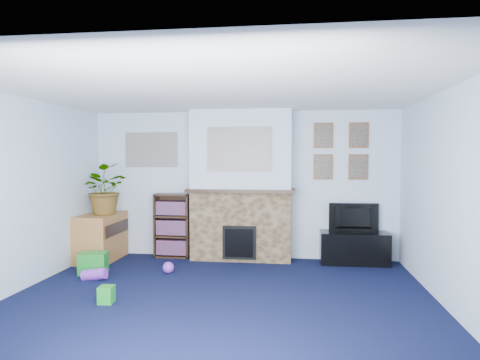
# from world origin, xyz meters

# --- Properties ---
(floor) EXTENTS (5.00, 4.50, 0.01)m
(floor) POSITION_xyz_m (0.00, 0.00, 0.00)
(floor) COLOR black
(floor) RESTS_ON ground
(ceiling) EXTENTS (5.00, 4.50, 0.01)m
(ceiling) POSITION_xyz_m (0.00, 0.00, 2.40)
(ceiling) COLOR white
(ceiling) RESTS_ON wall_back
(wall_back) EXTENTS (5.00, 0.04, 2.40)m
(wall_back) POSITION_xyz_m (0.00, 2.25, 1.20)
(wall_back) COLOR silver
(wall_back) RESTS_ON ground
(wall_front) EXTENTS (5.00, 0.04, 2.40)m
(wall_front) POSITION_xyz_m (0.00, -2.25, 1.20)
(wall_front) COLOR silver
(wall_front) RESTS_ON ground
(wall_left) EXTENTS (0.04, 4.50, 2.40)m
(wall_left) POSITION_xyz_m (-2.50, 0.00, 1.20)
(wall_left) COLOR silver
(wall_left) RESTS_ON ground
(wall_right) EXTENTS (0.04, 4.50, 2.40)m
(wall_right) POSITION_xyz_m (2.50, 0.00, 1.20)
(wall_right) COLOR silver
(wall_right) RESTS_ON ground
(chimney_breast) EXTENTS (1.72, 0.50, 2.40)m
(chimney_breast) POSITION_xyz_m (0.00, 2.05, 1.18)
(chimney_breast) COLOR brown
(chimney_breast) RESTS_ON ground
(collage_main) EXTENTS (1.00, 0.03, 0.68)m
(collage_main) POSITION_xyz_m (0.00, 1.84, 1.78)
(collage_main) COLOR gray
(collage_main) RESTS_ON chimney_breast
(collage_left) EXTENTS (0.90, 0.03, 0.58)m
(collage_left) POSITION_xyz_m (-1.55, 2.23, 1.78)
(collage_left) COLOR gray
(collage_left) RESTS_ON wall_back
(portrait_tl) EXTENTS (0.30, 0.03, 0.40)m
(portrait_tl) POSITION_xyz_m (1.30, 2.23, 2.00)
(portrait_tl) COLOR brown
(portrait_tl) RESTS_ON wall_back
(portrait_tr) EXTENTS (0.30, 0.03, 0.40)m
(portrait_tr) POSITION_xyz_m (1.85, 2.23, 2.00)
(portrait_tr) COLOR brown
(portrait_tr) RESTS_ON wall_back
(portrait_bl) EXTENTS (0.30, 0.03, 0.40)m
(portrait_bl) POSITION_xyz_m (1.30, 2.23, 1.50)
(portrait_bl) COLOR brown
(portrait_bl) RESTS_ON wall_back
(portrait_br) EXTENTS (0.30, 0.03, 0.40)m
(portrait_br) POSITION_xyz_m (1.85, 2.23, 1.50)
(portrait_br) COLOR brown
(portrait_br) RESTS_ON wall_back
(tv_stand) EXTENTS (1.04, 0.44, 0.49)m
(tv_stand) POSITION_xyz_m (1.78, 2.03, 0.23)
(tv_stand) COLOR black
(tv_stand) RESTS_ON ground
(television) EXTENTS (0.77, 0.13, 0.44)m
(television) POSITION_xyz_m (1.78, 2.05, 0.71)
(television) COLOR black
(television) RESTS_ON tv_stand
(bookshelf) EXTENTS (0.58, 0.28, 1.05)m
(bookshelf) POSITION_xyz_m (-1.15, 2.11, 0.50)
(bookshelf) COLOR black
(bookshelf) RESTS_ON ground
(sideboard) EXTENTS (0.53, 0.96, 0.74)m
(sideboard) POSITION_xyz_m (-2.24, 1.75, 0.35)
(sideboard) COLOR #A66B35
(sideboard) RESTS_ON ground
(potted_plant) EXTENTS (0.93, 0.88, 0.81)m
(potted_plant) POSITION_xyz_m (-2.19, 1.70, 1.15)
(potted_plant) COLOR #26661E
(potted_plant) RESTS_ON sideboard
(mantel_clock) EXTENTS (0.10, 0.06, 0.14)m
(mantel_clock) POSITION_xyz_m (-0.04, 2.00, 1.22)
(mantel_clock) COLOR gold
(mantel_clock) RESTS_ON chimney_breast
(mantel_candle) EXTENTS (0.05, 0.05, 0.16)m
(mantel_candle) POSITION_xyz_m (0.23, 2.00, 1.23)
(mantel_candle) COLOR #B2BFC6
(mantel_candle) RESTS_ON chimney_breast
(mantel_teddy) EXTENTS (0.14, 0.14, 0.14)m
(mantel_teddy) POSITION_xyz_m (-0.54, 2.00, 1.22)
(mantel_teddy) COLOR gray
(mantel_teddy) RESTS_ON chimney_breast
(mantel_can) EXTENTS (0.06, 0.06, 0.13)m
(mantel_can) POSITION_xyz_m (0.68, 2.00, 1.21)
(mantel_can) COLOR #198C26
(mantel_can) RESTS_ON chimney_breast
(green_crate) EXTENTS (0.42, 0.36, 0.30)m
(green_crate) POSITION_xyz_m (-1.98, 0.97, 0.14)
(green_crate) COLOR #198C26
(green_crate) RESTS_ON ground
(toy_ball) EXTENTS (0.16, 0.16, 0.16)m
(toy_ball) POSITION_xyz_m (-0.92, 1.10, 0.09)
(toy_ball) COLOR purple
(toy_ball) RESTS_ON ground
(toy_block) EXTENTS (0.17, 0.17, 0.19)m
(toy_block) POSITION_xyz_m (-1.25, -0.20, 0.11)
(toy_block) COLOR #198C26
(toy_block) RESTS_ON ground
(toy_tube) EXTENTS (0.34, 0.15, 0.20)m
(toy_tube) POSITION_xyz_m (-1.82, 0.66, 0.07)
(toy_tube) COLOR purple
(toy_tube) RESTS_ON ground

